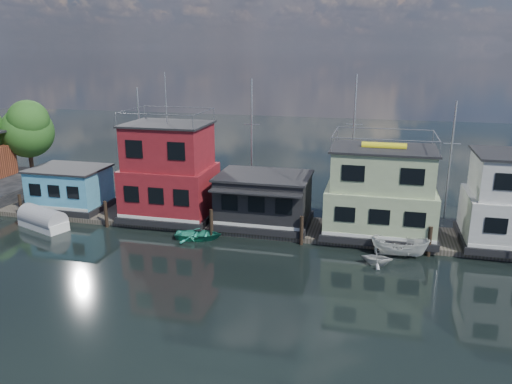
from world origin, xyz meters
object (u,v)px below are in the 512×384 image
(houseboat_blue, at_px, (70,188))
(tarp_runabout, at_px, (43,220))
(houseboat_dark, at_px, (264,200))
(houseboat_green, at_px, (381,193))
(motorboat, at_px, (400,247))
(dinghy_white, at_px, (377,257))
(dinghy_teal, at_px, (198,235))
(houseboat_red, at_px, (170,173))

(houseboat_blue, xyz_separation_m, tarp_runabout, (0.10, -4.20, -1.52))
(houseboat_blue, distance_m, houseboat_dark, 17.50)
(houseboat_dark, bearing_deg, tarp_runabout, -166.49)
(tarp_runabout, bearing_deg, houseboat_green, 30.12)
(motorboat, xyz_separation_m, dinghy_white, (-1.52, -1.80, -0.21))
(dinghy_white, xyz_separation_m, dinghy_teal, (-13.29, 1.61, -0.18))
(houseboat_red, xyz_separation_m, dinghy_teal, (3.70, -3.59, -3.73))
(houseboat_blue, height_order, houseboat_green, houseboat_green)
(houseboat_dark, distance_m, motorboat, 11.17)
(houseboat_green, xyz_separation_m, motorboat, (1.51, -3.40, -2.79))
(houseboat_red, relative_size, motorboat, 3.01)
(houseboat_blue, xyz_separation_m, dinghy_teal, (13.20, -3.59, -1.84))
(tarp_runabout, bearing_deg, houseboat_dark, 34.59)
(motorboat, xyz_separation_m, dinghy_teal, (-14.81, -0.19, -0.39))
(dinghy_white, height_order, tarp_runabout, tarp_runabout)
(houseboat_green, xyz_separation_m, dinghy_teal, (-13.30, -3.59, -3.18))
(tarp_runabout, bearing_deg, houseboat_blue, 112.43)
(motorboat, height_order, tarp_runabout, tarp_runabout)
(houseboat_red, xyz_separation_m, houseboat_green, (17.00, 0.00, -0.55))
(dinghy_teal, bearing_deg, houseboat_red, 34.64)
(houseboat_dark, distance_m, tarp_runabout, 17.98)
(houseboat_dark, bearing_deg, dinghy_white, -29.93)
(motorboat, bearing_deg, houseboat_red, 85.17)
(houseboat_red, relative_size, dinghy_teal, 3.33)
(houseboat_blue, bearing_deg, tarp_runabout, -88.65)
(dinghy_teal, bearing_deg, houseboat_blue, 63.53)
(houseboat_dark, height_order, dinghy_white, houseboat_dark)
(motorboat, distance_m, dinghy_teal, 14.82)
(houseboat_dark, bearing_deg, houseboat_red, 179.86)
(tarp_runabout, bearing_deg, dinghy_white, 18.91)
(houseboat_red, distance_m, dinghy_white, 18.12)
(houseboat_blue, distance_m, dinghy_white, 27.05)
(houseboat_dark, relative_size, motorboat, 1.88)
(houseboat_red, xyz_separation_m, motorboat, (18.51, -3.40, -3.34))
(dinghy_teal, bearing_deg, houseboat_dark, -61.57)
(houseboat_blue, height_order, houseboat_dark, houseboat_dark)
(motorboat, height_order, dinghy_white, motorboat)
(dinghy_white, bearing_deg, dinghy_teal, 85.34)
(houseboat_blue, bearing_deg, houseboat_green, 0.00)
(houseboat_dark, xyz_separation_m, motorboat, (10.51, -3.38, -1.66))
(houseboat_red, height_order, tarp_runabout, houseboat_red)
(dinghy_white, bearing_deg, houseboat_green, 2.18)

